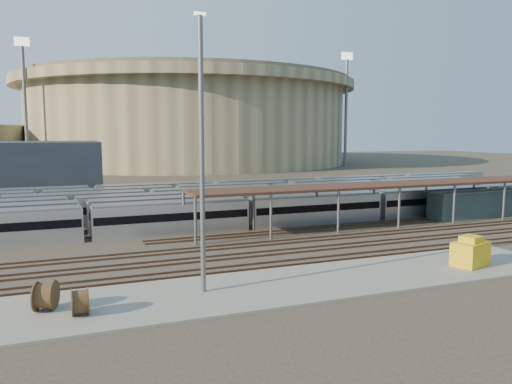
{
  "coord_description": "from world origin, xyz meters",
  "views": [
    {
      "loc": [
        -20.68,
        -48.86,
        11.81
      ],
      "look_at": [
        2.95,
        12.0,
        3.95
      ],
      "focal_mm": 35.0,
      "sensor_mm": 36.0,
      "label": 1
    }
  ],
  "objects": [
    {
      "name": "ground",
      "position": [
        0.0,
        0.0,
        0.0
      ],
      "size": [
        420.0,
        420.0,
        0.0
      ],
      "primitive_type": "plane",
      "color": "#383026",
      "rests_on": "ground"
    },
    {
      "name": "apron",
      "position": [
        -5.0,
        -15.0,
        0.1
      ],
      "size": [
        50.0,
        9.0,
        0.2
      ],
      "primitive_type": "cube",
      "color": "gray",
      "rests_on": "ground"
    },
    {
      "name": "subway_trains",
      "position": [
        -2.29,
        18.5,
        1.8
      ],
      "size": [
        123.85,
        23.9,
        3.6
      ],
      "color": "silver",
      "rests_on": "ground"
    },
    {
      "name": "inspection_shed",
      "position": [
        22.0,
        4.0,
        4.98
      ],
      "size": [
        60.3,
        6.0,
        5.3
      ],
      "color": "#5D5D63",
      "rests_on": "ground"
    },
    {
      "name": "empty_tracks",
      "position": [
        0.0,
        -5.0,
        0.09
      ],
      "size": [
        170.0,
        9.62,
        0.18
      ],
      "color": "#4C3323",
      "rests_on": "ground"
    },
    {
      "name": "stadium",
      "position": [
        25.0,
        140.0,
        16.47
      ],
      "size": [
        124.0,
        124.0,
        32.5
      ],
      "color": "gray",
      "rests_on": "ground"
    },
    {
      "name": "floodlight_0",
      "position": [
        -30.0,
        110.0,
        20.65
      ],
      "size": [
        4.0,
        1.0,
        38.4
      ],
      "color": "#5D5D63",
      "rests_on": "ground"
    },
    {
      "name": "floodlight_2",
      "position": [
        70.0,
        100.0,
        20.65
      ],
      "size": [
        4.0,
        1.0,
        38.4
      ],
      "color": "#5D5D63",
      "rests_on": "ground"
    },
    {
      "name": "floodlight_3",
      "position": [
        -10.0,
        160.0,
        20.65
      ],
      "size": [
        4.0,
        1.0,
        38.4
      ],
      "color": "#5D5D63",
      "rests_on": "ground"
    },
    {
      "name": "teal_boxcar",
      "position": [
        32.91,
        4.0,
        1.78
      ],
      "size": [
        15.39,
        3.48,
        3.57
      ],
      "primitive_type": "cube",
      "rotation": [
        0.0,
        0.0,
        0.03
      ],
      "color": "#214654",
      "rests_on": "ground"
    },
    {
      "name": "cable_reel_west",
      "position": [
        -20.03,
        -16.19,
        1.08
      ],
      "size": [
        0.98,
        1.76,
        1.76
      ],
      "primitive_type": "cylinder",
      "rotation": [
        0.0,
        1.57,
        0.0
      ],
      "color": "brown",
      "rests_on": "apron"
    },
    {
      "name": "cable_reel_east",
      "position": [
        -22.1,
        -14.46,
        1.18
      ],
      "size": [
        1.63,
        2.2,
        1.96
      ],
      "primitive_type": "cylinder",
      "rotation": [
        0.0,
        1.57,
        -0.31
      ],
      "color": "brown",
      "rests_on": "apron"
    },
    {
      "name": "yard_light_pole",
      "position": [
        -11.45,
        -14.46,
        10.18
      ],
      "size": [
        0.81,
        0.36,
        19.79
      ],
      "color": "#5D5D63",
      "rests_on": "apron"
    },
    {
      "name": "yellow_equipment",
      "position": [
        12.28,
        -15.88,
        1.24
      ],
      "size": [
        3.83,
        3.05,
        2.09
      ],
      "primitive_type": "cube",
      "rotation": [
        0.0,
        0.0,
        0.33
      ],
      "color": "gold",
      "rests_on": "apron"
    }
  ]
}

